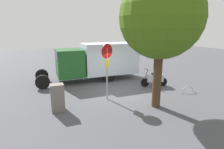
{
  "coord_description": "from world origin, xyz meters",
  "views": [
    {
      "loc": [
        4.59,
        9.29,
        3.68
      ],
      "look_at": [
        0.41,
        -0.23,
        1.13
      ],
      "focal_mm": 29.29,
      "sensor_mm": 36.0,
      "label": 1
    }
  ],
  "objects_px": {
    "motorcycle": "(155,79)",
    "stop_sign": "(107,63)",
    "street_tree": "(161,18)",
    "bike_rack_hoop": "(187,92)",
    "utility_cabinet": "(57,98)",
    "box_truck_near": "(97,59)"
  },
  "relations": [
    {
      "from": "motorcycle",
      "to": "street_tree",
      "type": "distance_m",
      "value": 5.01
    },
    {
      "from": "motorcycle",
      "to": "bike_rack_hoop",
      "type": "relative_size",
      "value": 2.08
    },
    {
      "from": "stop_sign",
      "to": "street_tree",
      "type": "distance_m",
      "value": 3.42
    },
    {
      "from": "street_tree",
      "to": "utility_cabinet",
      "type": "xyz_separation_m",
      "value": [
        4.48,
        -1.42,
        -3.57
      ]
    },
    {
      "from": "motorcycle",
      "to": "utility_cabinet",
      "type": "height_order",
      "value": "utility_cabinet"
    },
    {
      "from": "motorcycle",
      "to": "street_tree",
      "type": "bearing_deg",
      "value": 70.53
    },
    {
      "from": "bike_rack_hoop",
      "to": "motorcycle",
      "type": "bearing_deg",
      "value": -59.23
    },
    {
      "from": "motorcycle",
      "to": "utility_cabinet",
      "type": "bearing_deg",
      "value": 27.71
    },
    {
      "from": "street_tree",
      "to": "bike_rack_hoop",
      "type": "xyz_separation_m",
      "value": [
        -3.05,
        -0.93,
        -4.21
      ]
    },
    {
      "from": "stop_sign",
      "to": "box_truck_near",
      "type": "bearing_deg",
      "value": -101.73
    },
    {
      "from": "utility_cabinet",
      "to": "bike_rack_hoop",
      "type": "xyz_separation_m",
      "value": [
        -7.54,
        0.48,
        -0.64
      ]
    },
    {
      "from": "motorcycle",
      "to": "street_tree",
      "type": "relative_size",
      "value": 0.29
    },
    {
      "from": "box_truck_near",
      "to": "motorcycle",
      "type": "relative_size",
      "value": 4.21
    },
    {
      "from": "stop_sign",
      "to": "street_tree",
      "type": "xyz_separation_m",
      "value": [
        -1.83,
        1.85,
        2.21
      ]
    },
    {
      "from": "bike_rack_hoop",
      "to": "street_tree",
      "type": "bearing_deg",
      "value": 17.0
    },
    {
      "from": "box_truck_near",
      "to": "motorcycle",
      "type": "xyz_separation_m",
      "value": [
        -2.94,
        3.23,
        -1.02
      ]
    },
    {
      "from": "utility_cabinet",
      "to": "motorcycle",
      "type": "bearing_deg",
      "value": -168.21
    },
    {
      "from": "motorcycle",
      "to": "stop_sign",
      "type": "distance_m",
      "value": 4.17
    },
    {
      "from": "stop_sign",
      "to": "utility_cabinet",
      "type": "height_order",
      "value": "stop_sign"
    },
    {
      "from": "motorcycle",
      "to": "stop_sign",
      "type": "bearing_deg",
      "value": 29.43
    },
    {
      "from": "stop_sign",
      "to": "bike_rack_hoop",
      "type": "bearing_deg",
      "value": 169.37
    },
    {
      "from": "motorcycle",
      "to": "utility_cabinet",
      "type": "distance_m",
      "value": 6.59
    }
  ]
}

